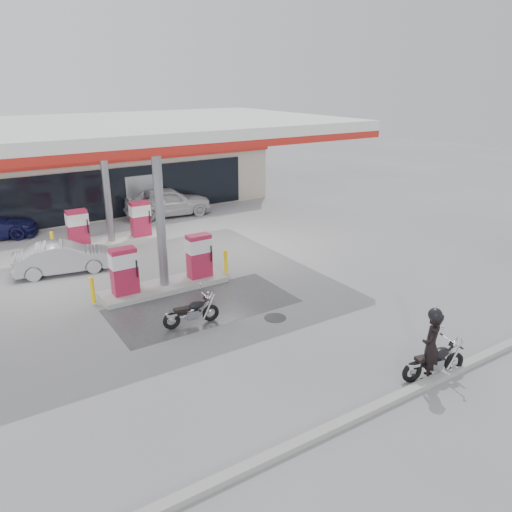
{
  "coord_description": "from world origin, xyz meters",
  "views": [
    {
      "loc": [
        -6.1,
        -13.47,
        7.1
      ],
      "look_at": [
        2.8,
        0.34,
        1.2
      ],
      "focal_mm": 35.0,
      "sensor_mm": 36.0,
      "label": 1
    }
  ],
  "objects_px": {
    "parked_motorcycle": "(192,313)",
    "sedan_white": "(168,202)",
    "pump_island_far": "(111,229)",
    "hatchback_silver": "(63,258)",
    "pump_island_near": "(164,270)",
    "main_motorcycle": "(435,362)",
    "attendant": "(148,206)",
    "biker_main": "(431,346)"
  },
  "relations": [
    {
      "from": "hatchback_silver",
      "to": "sedan_white",
      "type": "bearing_deg",
      "value": -40.12
    },
    {
      "from": "hatchback_silver",
      "to": "biker_main",
      "type": "bearing_deg",
      "value": -144.41
    },
    {
      "from": "pump_island_near",
      "to": "parked_motorcycle",
      "type": "height_order",
      "value": "pump_island_near"
    },
    {
      "from": "pump_island_far",
      "to": "hatchback_silver",
      "type": "bearing_deg",
      "value": -137.26
    },
    {
      "from": "pump_island_near",
      "to": "attendant",
      "type": "distance_m",
      "value": 9.25
    },
    {
      "from": "hatchback_silver",
      "to": "main_motorcycle",
      "type": "bearing_deg",
      "value": -143.78
    },
    {
      "from": "main_motorcycle",
      "to": "sedan_white",
      "type": "distance_m",
      "value": 18.02
    },
    {
      "from": "main_motorcycle",
      "to": "parked_motorcycle",
      "type": "distance_m",
      "value": 6.97
    },
    {
      "from": "pump_island_far",
      "to": "biker_main",
      "type": "distance_m",
      "value": 15.14
    },
    {
      "from": "pump_island_far",
      "to": "main_motorcycle",
      "type": "xyz_separation_m",
      "value": [
        3.5,
        -14.81,
        -0.29
      ]
    },
    {
      "from": "parked_motorcycle",
      "to": "hatchback_silver",
      "type": "bearing_deg",
      "value": 115.77
    },
    {
      "from": "pump_island_near",
      "to": "attendant",
      "type": "relative_size",
      "value": 3.14
    },
    {
      "from": "attendant",
      "to": "biker_main",
      "type": "bearing_deg",
      "value": 174.04
    },
    {
      "from": "hatchback_silver",
      "to": "parked_motorcycle",
      "type": "bearing_deg",
      "value": -151.26
    },
    {
      "from": "pump_island_far",
      "to": "hatchback_silver",
      "type": "distance_m",
      "value": 3.54
    },
    {
      "from": "parked_motorcycle",
      "to": "sedan_white",
      "type": "bearing_deg",
      "value": 76.91
    },
    {
      "from": "pump_island_far",
      "to": "sedan_white",
      "type": "relative_size",
      "value": 1.11
    },
    {
      "from": "pump_island_far",
      "to": "sedan_white",
      "type": "xyz_separation_m",
      "value": [
        4.12,
        3.2,
        0.08
      ]
    },
    {
      "from": "biker_main",
      "to": "hatchback_silver",
      "type": "height_order",
      "value": "biker_main"
    },
    {
      "from": "biker_main",
      "to": "main_motorcycle",
      "type": "bearing_deg",
      "value": 139.29
    },
    {
      "from": "parked_motorcycle",
      "to": "sedan_white",
      "type": "distance_m",
      "value": 13.0
    },
    {
      "from": "pump_island_near",
      "to": "sedan_white",
      "type": "height_order",
      "value": "pump_island_near"
    },
    {
      "from": "main_motorcycle",
      "to": "pump_island_far",
      "type": "bearing_deg",
      "value": 115.66
    },
    {
      "from": "attendant",
      "to": "pump_island_near",
      "type": "bearing_deg",
      "value": 154.63
    },
    {
      "from": "hatchback_silver",
      "to": "attendant",
      "type": "bearing_deg",
      "value": -36.2
    },
    {
      "from": "pump_island_near",
      "to": "biker_main",
      "type": "relative_size",
      "value": 2.84
    },
    {
      "from": "biker_main",
      "to": "attendant",
      "type": "relative_size",
      "value": 1.1
    },
    {
      "from": "sedan_white",
      "to": "hatchback_silver",
      "type": "height_order",
      "value": "sedan_white"
    },
    {
      "from": "pump_island_near",
      "to": "biker_main",
      "type": "height_order",
      "value": "biker_main"
    },
    {
      "from": "pump_island_far",
      "to": "biker_main",
      "type": "bearing_deg",
      "value": -77.36
    },
    {
      "from": "pump_island_far",
      "to": "hatchback_silver",
      "type": "relative_size",
      "value": 1.42
    },
    {
      "from": "pump_island_near",
      "to": "main_motorcycle",
      "type": "distance_m",
      "value": 9.48
    },
    {
      "from": "biker_main",
      "to": "sedan_white",
      "type": "bearing_deg",
      "value": -121.97
    },
    {
      "from": "sedan_white",
      "to": "main_motorcycle",
      "type": "bearing_deg",
      "value": -173.69
    },
    {
      "from": "parked_motorcycle",
      "to": "pump_island_far",
      "type": "bearing_deg",
      "value": 94.76
    },
    {
      "from": "parked_motorcycle",
      "to": "attendant",
      "type": "distance_m",
      "value": 12.23
    },
    {
      "from": "parked_motorcycle",
      "to": "hatchback_silver",
      "type": "height_order",
      "value": "hatchback_silver"
    },
    {
      "from": "biker_main",
      "to": "hatchback_silver",
      "type": "distance_m",
      "value": 13.71
    },
    {
      "from": "pump_island_near",
      "to": "parked_motorcycle",
      "type": "xyz_separation_m",
      "value": [
        -0.36,
        -3.0,
        -0.31
      ]
    },
    {
      "from": "pump_island_near",
      "to": "pump_island_far",
      "type": "bearing_deg",
      "value": 90.0
    },
    {
      "from": "main_motorcycle",
      "to": "parked_motorcycle",
      "type": "bearing_deg",
      "value": 136.01
    },
    {
      "from": "pump_island_near",
      "to": "attendant",
      "type": "bearing_deg",
      "value": 72.14
    }
  ]
}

